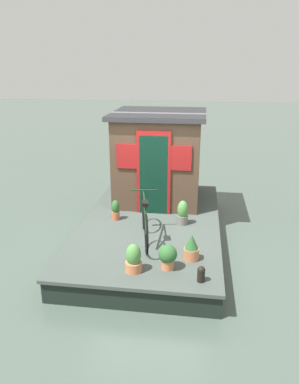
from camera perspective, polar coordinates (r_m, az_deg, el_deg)
The scene contains 10 objects.
ground_plane at distance 7.90m, azimuth 0.20°, elevation -7.33°, with size 60.00×60.00×0.00m, color #47564C.
houseboat_deck at distance 7.80m, azimuth 0.21°, elevation -5.88°, with size 4.93×2.80×0.44m.
houseboat_cabin at distance 8.65m, azimuth 1.44°, elevation 5.50°, with size 2.06×2.08×2.06m.
bicycle at distance 6.77m, azimuth -0.72°, elevation -4.37°, with size 1.68×0.52×0.83m.
potted_plant_basil at distance 5.87m, azimuth -2.49°, elevation -10.24°, with size 0.26×0.26×0.47m.
potted_plant_ivy at distance 5.93m, azimuth 2.81°, elevation -9.80°, with size 0.30×0.30×0.41m.
potted_plant_thyme at distance 6.22m, azimuth 6.47°, elevation -8.50°, with size 0.25×0.25×0.45m.
potted_plant_geranium at distance 7.73m, azimuth -5.24°, elevation -2.81°, with size 0.17×0.17×0.42m.
potted_plant_succulent at distance 7.50m, azimuth 5.12°, elevation -3.23°, with size 0.22×0.22×0.50m.
mooring_bollard at distance 5.70m, azimuth 7.95°, elevation -12.29°, with size 0.12×0.12×0.25m.
Camera 1 is at (-6.99, -0.96, 3.54)m, focal length 34.67 mm.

